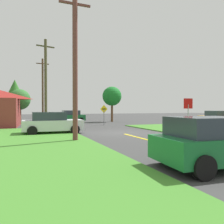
# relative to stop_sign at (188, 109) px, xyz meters

# --- Properties ---
(ground_plane) EXTENTS (120.00, 120.00, 0.00)m
(ground_plane) POSITION_rel_stop_sign_xyz_m (-4.79, 2.19, -1.88)
(ground_plane) COLOR #3D3D3D
(lane_stripe_center) EXTENTS (0.20, 14.00, 0.01)m
(lane_stripe_center) POSITION_rel_stop_sign_xyz_m (-4.79, -5.81, -1.87)
(lane_stripe_center) COLOR yellow
(lane_stripe_center) RESTS_ON ground
(stop_sign) EXTENTS (0.77, 0.09, 2.65)m
(stop_sign) POSITION_rel_stop_sign_xyz_m (0.00, 0.00, 0.00)
(stop_sign) COLOR #9EA0A8
(stop_sign) RESTS_ON ground
(car_on_crossroad) EXTENTS (2.64, 4.27, 1.62)m
(car_on_crossroad) POSITION_rel_stop_sign_xyz_m (8.69, 5.73, -1.07)
(car_on_crossroad) COLOR orange
(car_on_crossroad) RESTS_ON ground
(car_behind_on_main_road) EXTENTS (4.11, 2.40, 1.62)m
(car_behind_on_main_road) POSITION_rel_stop_sign_xyz_m (-5.96, -8.36, -1.07)
(car_behind_on_main_road) COLOR #196B33
(car_behind_on_main_road) RESTS_ON ground
(car_approaching_junction) EXTENTS (4.00, 2.10, 1.62)m
(car_approaching_junction) POSITION_rel_stop_sign_xyz_m (-5.99, 16.13, -1.07)
(car_approaching_junction) COLOR #196B33
(car_approaching_junction) RESTS_ON ground
(parked_car_near_building) EXTENTS (4.39, 2.11, 1.62)m
(parked_car_near_building) POSITION_rel_stop_sign_xyz_m (-9.73, 3.43, -1.07)
(parked_car_near_building) COLOR silver
(parked_car_near_building) RESTS_ON ground
(utility_pole_near) EXTENTS (1.80, 0.29, 8.50)m
(utility_pole_near) POSITION_rel_stop_sign_xyz_m (-8.94, -1.13, 2.50)
(utility_pole_near) COLOR brown
(utility_pole_near) RESTS_ON ground
(utility_pole_mid) EXTENTS (1.79, 0.46, 8.80)m
(utility_pole_mid) POSITION_rel_stop_sign_xyz_m (-9.65, 9.60, 2.66)
(utility_pole_mid) COLOR #4D472C
(utility_pole_mid) RESTS_ON ground
(utility_pole_far) EXTENTS (1.80, 0.29, 9.12)m
(utility_pole_far) POSITION_rel_stop_sign_xyz_m (-9.16, 20.32, 2.83)
(utility_pole_far) COLOR brown
(utility_pole_far) RESTS_ON ground
(direction_sign) EXTENTS (0.90, 0.17, 2.27)m
(direction_sign) POSITION_rel_stop_sign_xyz_m (-3.46, 9.57, -0.47)
(direction_sign) COLOR slate
(direction_sign) RESTS_ON ground
(oak_tree_left) EXTENTS (2.70, 2.70, 4.96)m
(oak_tree_left) POSITION_rel_stop_sign_xyz_m (-0.15, 15.61, 1.71)
(oak_tree_left) COLOR brown
(oak_tree_left) RESTS_ON ground
(pine_tree_center) EXTENTS (3.25, 3.25, 6.11)m
(pine_tree_center) POSITION_rel_stop_sign_xyz_m (-12.96, 22.00, 2.42)
(pine_tree_center) COLOR brown
(pine_tree_center) RESTS_ON ground
(oak_tree_right) EXTENTS (2.45, 2.45, 4.17)m
(oak_tree_right) POSITION_rel_stop_sign_xyz_m (-12.17, 14.77, 1.04)
(oak_tree_right) COLOR brown
(oak_tree_right) RESTS_ON ground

